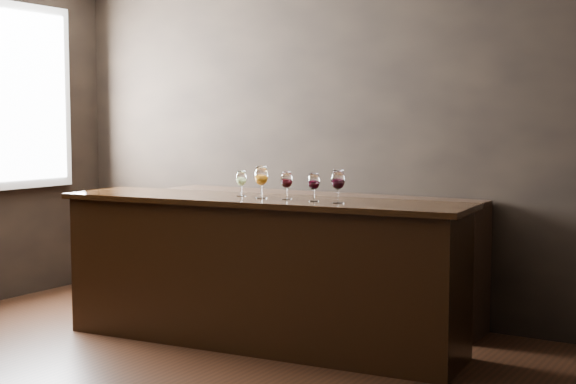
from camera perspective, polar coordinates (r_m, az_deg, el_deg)
The scene contains 9 objects.
room_shell at distance 4.89m, azimuth -12.51°, elevation 8.20°, with size 5.02×4.52×2.81m.
bar_counter at distance 5.51m, azimuth -2.02°, elevation -5.86°, with size 2.79×0.60×0.98m, color black.
bar_top at distance 5.44m, azimuth -2.04°, elevation -0.61°, with size 2.88×0.67×0.04m, color black.
back_bar_shelf at distance 6.33m, azimuth 1.97°, elevation -4.48°, with size 2.69×0.40×0.97m, color black.
glass_white at distance 5.56m, azimuth -3.34°, elevation 0.94°, with size 0.08×0.08×0.18m.
glass_amber at distance 5.39m, azimuth -1.91°, elevation 1.11°, with size 0.09×0.09×0.22m.
glass_red_a at distance 5.31m, azimuth -0.10°, elevation 0.84°, with size 0.08×0.08×0.19m.
glass_red_b at distance 5.20m, azimuth 1.85°, elevation 0.73°, with size 0.08×0.08×0.19m.
glass_red_c at distance 5.08m, azimuth 3.57°, elevation 0.82°, with size 0.09×0.09×0.21m.
Camera 1 is at (3.18, -3.39, 1.52)m, focal length 50.00 mm.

